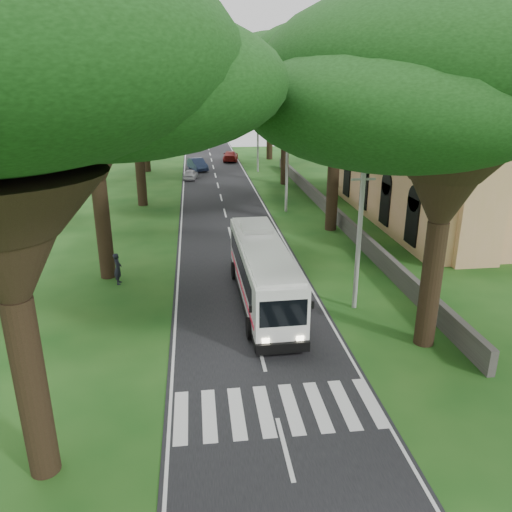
{
  "coord_description": "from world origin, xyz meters",
  "views": [
    {
      "loc": [
        -2.57,
        -16.97,
        11.46
      ],
      "look_at": [
        0.6,
        8.49,
        2.2
      ],
      "focal_mm": 35.0,
      "sensor_mm": 36.0,
      "label": 1
    }
  ],
  "objects_px": {
    "coach_bus": "(263,271)",
    "pedestrian": "(118,269)",
    "pole_far": "(258,138)",
    "pole_near": "(360,231)",
    "distant_car_a": "(191,174)",
    "distant_car_c": "(230,156)",
    "church": "(446,162)",
    "pole_mid": "(287,165)",
    "distant_car_b": "(197,164)"
  },
  "relations": [
    {
      "from": "pole_mid",
      "to": "pedestrian",
      "type": "height_order",
      "value": "pole_mid"
    },
    {
      "from": "pedestrian",
      "to": "pole_far",
      "type": "bearing_deg",
      "value": -20.09
    },
    {
      "from": "coach_bus",
      "to": "distant_car_c",
      "type": "height_order",
      "value": "coach_bus"
    },
    {
      "from": "pole_near",
      "to": "pedestrian",
      "type": "relative_size",
      "value": 4.25
    },
    {
      "from": "distant_car_c",
      "to": "pedestrian",
      "type": "relative_size",
      "value": 2.64
    },
    {
      "from": "coach_bus",
      "to": "distant_car_a",
      "type": "height_order",
      "value": "coach_bus"
    },
    {
      "from": "pole_mid",
      "to": "distant_car_c",
      "type": "height_order",
      "value": "pole_mid"
    },
    {
      "from": "coach_bus",
      "to": "church",
      "type": "bearing_deg",
      "value": 39.01
    },
    {
      "from": "church",
      "to": "pole_far",
      "type": "xyz_separation_m",
      "value": [
        -12.36,
        24.45,
        -0.73
      ]
    },
    {
      "from": "pole_mid",
      "to": "distant_car_b",
      "type": "bearing_deg",
      "value": 109.16
    },
    {
      "from": "church",
      "to": "pedestrian",
      "type": "height_order",
      "value": "church"
    },
    {
      "from": "pole_mid",
      "to": "pedestrian",
      "type": "distance_m",
      "value": 20.07
    },
    {
      "from": "pole_mid",
      "to": "distant_car_a",
      "type": "relative_size",
      "value": 2.3
    },
    {
      "from": "pole_far",
      "to": "distant_car_b",
      "type": "bearing_deg",
      "value": 166.03
    },
    {
      "from": "pole_far",
      "to": "coach_bus",
      "type": "distance_m",
      "value": 39.14
    },
    {
      "from": "distant_car_a",
      "to": "coach_bus",
      "type": "bearing_deg",
      "value": 106.87
    },
    {
      "from": "church",
      "to": "pole_near",
      "type": "height_order",
      "value": "church"
    },
    {
      "from": "distant_car_a",
      "to": "pedestrian",
      "type": "xyz_separation_m",
      "value": [
        -4.21,
        -31.1,
        0.32
      ]
    },
    {
      "from": "distant_car_a",
      "to": "distant_car_b",
      "type": "bearing_deg",
      "value": -87.89
    },
    {
      "from": "pole_near",
      "to": "coach_bus",
      "type": "xyz_separation_m",
      "value": [
        -4.7,
        1.21,
        -2.4
      ]
    },
    {
      "from": "church",
      "to": "coach_bus",
      "type": "relative_size",
      "value": 2.13
    },
    {
      "from": "pole_near",
      "to": "pole_mid",
      "type": "height_order",
      "value": "same"
    },
    {
      "from": "pedestrian",
      "to": "coach_bus",
      "type": "bearing_deg",
      "value": -114.41
    },
    {
      "from": "church",
      "to": "pole_near",
      "type": "distance_m",
      "value": 19.88
    },
    {
      "from": "distant_car_b",
      "to": "pedestrian",
      "type": "distance_m",
      "value": 37.43
    },
    {
      "from": "pole_near",
      "to": "pole_far",
      "type": "bearing_deg",
      "value": 90.0
    },
    {
      "from": "coach_bus",
      "to": "pedestrian",
      "type": "height_order",
      "value": "coach_bus"
    },
    {
      "from": "pole_far",
      "to": "distant_car_c",
      "type": "xyz_separation_m",
      "value": [
        -2.82,
        8.79,
        -3.43
      ]
    },
    {
      "from": "pole_near",
      "to": "distant_car_b",
      "type": "height_order",
      "value": "pole_near"
    },
    {
      "from": "church",
      "to": "distant_car_c",
      "type": "xyz_separation_m",
      "value": [
        -15.18,
        33.24,
        -4.16
      ]
    },
    {
      "from": "distant_car_a",
      "to": "distant_car_c",
      "type": "distance_m",
      "value": 14.08
    },
    {
      "from": "distant_car_a",
      "to": "church",
      "type": "bearing_deg",
      "value": 146.31
    },
    {
      "from": "church",
      "to": "coach_bus",
      "type": "xyz_separation_m",
      "value": [
        -17.06,
        -14.33,
        -3.13
      ]
    },
    {
      "from": "pole_near",
      "to": "coach_bus",
      "type": "relative_size",
      "value": 0.71
    },
    {
      "from": "pole_near",
      "to": "distant_car_c",
      "type": "bearing_deg",
      "value": 93.31
    },
    {
      "from": "church",
      "to": "pole_mid",
      "type": "distance_m",
      "value": 13.16
    },
    {
      "from": "coach_bus",
      "to": "pedestrian",
      "type": "relative_size",
      "value": 6.0
    },
    {
      "from": "distant_car_a",
      "to": "pedestrian",
      "type": "relative_size",
      "value": 1.85
    },
    {
      "from": "distant_car_b",
      "to": "pedestrian",
      "type": "height_order",
      "value": "pedestrian"
    },
    {
      "from": "pole_near",
      "to": "pole_far",
      "type": "height_order",
      "value": "same"
    },
    {
      "from": "pole_mid",
      "to": "pole_far",
      "type": "height_order",
      "value": "same"
    },
    {
      "from": "church",
      "to": "distant_car_b",
      "type": "distance_m",
      "value": 33.32
    },
    {
      "from": "pole_near",
      "to": "church",
      "type": "bearing_deg",
      "value": 51.5
    },
    {
      "from": "pole_near",
      "to": "distant_car_a",
      "type": "distance_m",
      "value": 37.08
    },
    {
      "from": "coach_bus",
      "to": "distant_car_b",
      "type": "xyz_separation_m",
      "value": [
        -2.9,
        40.68,
        -1.0
      ]
    },
    {
      "from": "pedestrian",
      "to": "church",
      "type": "bearing_deg",
      "value": -67.06
    },
    {
      "from": "pole_near",
      "to": "distant_car_b",
      "type": "xyz_separation_m",
      "value": [
        -7.61,
        41.89,
        -3.4
      ]
    },
    {
      "from": "distant_car_b",
      "to": "pedestrian",
      "type": "relative_size",
      "value": 2.43
    },
    {
      "from": "pole_mid",
      "to": "distant_car_c",
      "type": "xyz_separation_m",
      "value": [
        -2.82,
        28.79,
        -3.43
      ]
    },
    {
      "from": "pole_mid",
      "to": "coach_bus",
      "type": "bearing_deg",
      "value": -104.05
    }
  ]
}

